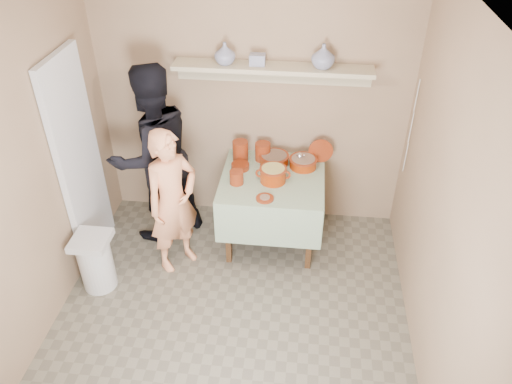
# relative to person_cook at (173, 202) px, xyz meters

# --- Properties ---
(ground) EXTENTS (3.50, 3.50, 0.00)m
(ground) POSITION_rel_person_cook_xyz_m (0.61, -0.84, -0.71)
(ground) COLOR #686151
(ground) RESTS_ON ground
(tile_panel) EXTENTS (0.06, 0.70, 2.00)m
(tile_panel) POSITION_rel_person_cook_xyz_m (-0.85, 0.11, 0.29)
(tile_panel) COLOR silver
(tile_panel) RESTS_ON ground
(plate_stack_a) EXTENTS (0.15, 0.15, 0.20)m
(plate_stack_a) POSITION_rel_person_cook_xyz_m (0.51, 0.71, 0.15)
(plate_stack_a) COLOR maroon
(plate_stack_a) RESTS_ON serving_table
(plate_stack_b) EXTENTS (0.15, 0.15, 0.18)m
(plate_stack_b) POSITION_rel_person_cook_xyz_m (0.73, 0.73, 0.14)
(plate_stack_b) COLOR maroon
(plate_stack_b) RESTS_ON serving_table
(bowl_stack) EXTENTS (0.13, 0.13, 0.13)m
(bowl_stack) POSITION_rel_person_cook_xyz_m (0.54, 0.29, 0.11)
(bowl_stack) COLOR maroon
(bowl_stack) RESTS_ON serving_table
(empty_bowl) EXTENTS (0.18, 0.18, 0.05)m
(empty_bowl) POSITION_rel_person_cook_xyz_m (0.53, 0.55, 0.07)
(empty_bowl) COLOR maroon
(empty_bowl) RESTS_ON serving_table
(propped_lid) EXTENTS (0.24, 0.06, 0.24)m
(propped_lid) POSITION_rel_person_cook_xyz_m (1.30, 0.76, 0.17)
(propped_lid) COLOR maroon
(propped_lid) RESTS_ON serving_table
(vase_right) EXTENTS (0.23, 0.23, 0.21)m
(vase_right) POSITION_rel_person_cook_xyz_m (1.25, 0.77, 1.11)
(vase_right) COLOR navy
(vase_right) RESTS_ON wall_shelf
(vase_left) EXTENTS (0.23, 0.23, 0.20)m
(vase_left) POSITION_rel_person_cook_xyz_m (0.38, 0.77, 1.10)
(vase_left) COLOR navy
(vase_left) RESTS_ON wall_shelf
(ceramic_box) EXTENTS (0.14, 0.10, 0.10)m
(ceramic_box) POSITION_rel_person_cook_xyz_m (0.67, 0.78, 1.06)
(ceramic_box) COLOR navy
(ceramic_box) RESTS_ON wall_shelf
(person_cook) EXTENTS (0.60, 0.62, 1.43)m
(person_cook) POSITION_rel_person_cook_xyz_m (0.00, 0.00, 0.00)
(person_cook) COLOR #F49969
(person_cook) RESTS_ON ground
(person_helper) EXTENTS (1.11, 1.11, 1.82)m
(person_helper) POSITION_rel_person_cook_xyz_m (-0.29, 0.45, 0.19)
(person_helper) COLOR black
(person_helper) RESTS_ON ground
(room_shell) EXTENTS (3.04, 3.54, 2.62)m
(room_shell) POSITION_rel_person_cook_xyz_m (0.61, -0.84, 0.90)
(room_shell) COLOR #997A5D
(room_shell) RESTS_ON ground
(serving_table) EXTENTS (0.97, 0.97, 0.76)m
(serving_table) POSITION_rel_person_cook_xyz_m (0.86, 0.44, -0.07)
(serving_table) COLOR #4C2D16
(serving_table) RESTS_ON ground
(cazuela_meat_a) EXTENTS (0.30, 0.30, 0.10)m
(cazuela_meat_a) POSITION_rel_person_cook_xyz_m (0.85, 0.67, 0.11)
(cazuela_meat_a) COLOR #771C02
(cazuela_meat_a) RESTS_ON serving_table
(cazuela_meat_b) EXTENTS (0.28, 0.28, 0.10)m
(cazuela_meat_b) POSITION_rel_person_cook_xyz_m (1.14, 0.64, 0.11)
(cazuela_meat_b) COLOR #771C02
(cazuela_meat_b) RESTS_ON serving_table
(ladle) EXTENTS (0.08, 0.26, 0.19)m
(ladle) POSITION_rel_person_cook_xyz_m (1.10, 0.66, 0.16)
(ladle) COLOR silver
(ladle) RESTS_ON cazuela_meat_b
(cazuela_rice) EXTENTS (0.33, 0.25, 0.14)m
(cazuela_rice) POSITION_rel_person_cook_xyz_m (0.87, 0.37, 0.13)
(cazuela_rice) COLOR #771C02
(cazuela_rice) RESTS_ON serving_table
(front_plate) EXTENTS (0.16, 0.16, 0.03)m
(front_plate) POSITION_rel_person_cook_xyz_m (0.82, 0.07, 0.06)
(front_plate) COLOR maroon
(front_plate) RESTS_ON serving_table
(wall_shelf) EXTENTS (1.80, 0.25, 0.21)m
(wall_shelf) POSITION_rel_person_cook_xyz_m (0.81, 0.81, 0.96)
(wall_shelf) COLOR #BAAC8A
(wall_shelf) RESTS_ON room_shell
(trash_bin) EXTENTS (0.32, 0.32, 0.56)m
(trash_bin) POSITION_rel_person_cook_xyz_m (-0.65, -0.39, -0.43)
(trash_bin) COLOR silver
(trash_bin) RESTS_ON ground
(electrical_cord) EXTENTS (0.01, 0.05, 0.90)m
(electrical_cord) POSITION_rel_person_cook_xyz_m (2.08, 0.64, 0.54)
(electrical_cord) COLOR silver
(electrical_cord) RESTS_ON wall_shelf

